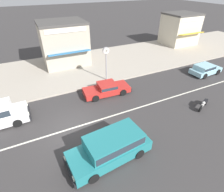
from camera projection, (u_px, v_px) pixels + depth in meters
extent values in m
plane|color=#383535|center=(72.00, 128.00, 12.19)|extent=(160.00, 160.00, 0.00)
cube|color=silver|center=(72.00, 128.00, 12.19)|extent=(50.40, 0.14, 0.01)
cube|color=#ADA393|center=(50.00, 73.00, 19.42)|extent=(68.00, 10.00, 0.15)
cube|color=red|center=(107.00, 90.00, 15.71)|extent=(4.23, 1.91, 0.48)
cube|color=red|center=(107.00, 85.00, 15.48)|extent=(1.65, 1.57, 0.42)
cube|color=#28333D|center=(107.00, 85.00, 15.48)|extent=(1.59, 1.60, 0.27)
cube|color=black|center=(128.00, 86.00, 16.42)|extent=(0.23, 1.61, 0.28)
cube|color=white|center=(125.00, 82.00, 16.74)|extent=(0.10, 0.24, 0.14)
cube|color=white|center=(130.00, 87.00, 15.85)|extent=(0.10, 0.24, 0.14)
cylinder|color=black|center=(116.00, 84.00, 16.77)|extent=(0.61, 0.26, 0.60)
cylinder|color=black|center=(123.00, 92.00, 15.56)|extent=(0.61, 0.26, 0.60)
cylinder|color=black|center=(91.00, 89.00, 15.98)|extent=(0.61, 0.26, 0.60)
cylinder|color=black|center=(96.00, 98.00, 14.77)|extent=(0.61, 0.26, 0.60)
cube|color=black|center=(29.00, 112.00, 13.18)|extent=(0.15, 1.80, 0.28)
cube|color=white|center=(27.00, 104.00, 13.45)|extent=(0.08, 0.24, 0.14)
cube|color=white|center=(28.00, 114.00, 12.49)|extent=(0.08, 0.24, 0.14)
cylinder|color=black|center=(17.00, 109.00, 13.51)|extent=(0.60, 0.23, 0.60)
cylinder|color=black|center=(17.00, 123.00, 12.21)|extent=(0.60, 0.23, 0.60)
cube|color=#93C6D6|center=(205.00, 70.00, 19.16)|extent=(3.54, 1.78, 0.48)
cube|color=#93C6D6|center=(205.00, 67.00, 18.76)|extent=(1.98, 1.54, 0.46)
cube|color=#28333D|center=(205.00, 67.00, 18.76)|extent=(1.90, 1.57, 0.29)
cube|color=black|center=(216.00, 68.00, 19.93)|extent=(0.20, 1.58, 0.28)
cube|color=white|center=(212.00, 65.00, 20.21)|extent=(0.09, 0.24, 0.14)
cube|color=white|center=(221.00, 68.00, 19.39)|extent=(0.09, 0.24, 0.14)
cylinder|color=black|center=(206.00, 67.00, 20.21)|extent=(0.61, 0.25, 0.60)
cylinder|color=black|center=(218.00, 72.00, 19.09)|extent=(0.61, 0.25, 0.60)
cylinder|color=black|center=(193.00, 71.00, 19.35)|extent=(0.61, 0.25, 0.60)
cylinder|color=black|center=(205.00, 76.00, 18.23)|extent=(0.61, 0.25, 0.60)
cube|color=teal|center=(109.00, 151.00, 9.94)|extent=(4.85, 2.29, 0.70)
cube|color=teal|center=(114.00, 140.00, 9.68)|extent=(3.31, 1.97, 0.70)
cube|color=#28333D|center=(114.00, 140.00, 9.68)|extent=(3.18, 2.00, 0.45)
cube|color=black|center=(69.00, 173.00, 9.04)|extent=(0.28, 1.85, 0.28)
cube|color=white|center=(74.00, 179.00, 8.38)|extent=(0.10, 0.25, 0.14)
cube|color=white|center=(65.00, 158.00, 9.33)|extent=(0.10, 0.25, 0.14)
cylinder|color=black|center=(93.00, 178.00, 8.80)|extent=(0.62, 0.27, 0.60)
cylinder|color=black|center=(80.00, 153.00, 10.09)|extent=(0.62, 0.27, 0.60)
cylinder|color=black|center=(139.00, 154.00, 10.04)|extent=(0.62, 0.27, 0.60)
cylinder|color=black|center=(122.00, 134.00, 11.33)|extent=(0.62, 0.27, 0.60)
cylinder|color=black|center=(201.00, 108.00, 13.62)|extent=(0.56, 0.29, 0.56)
cylinder|color=black|center=(206.00, 102.00, 14.36)|extent=(0.56, 0.29, 0.56)
cube|color=silver|center=(204.00, 103.00, 13.88)|extent=(1.01, 0.50, 0.18)
cube|color=black|center=(205.00, 101.00, 13.89)|extent=(0.60, 0.42, 0.12)
ellipsoid|color=silver|center=(204.00, 103.00, 13.68)|extent=(0.46, 0.37, 0.22)
cylinder|color=#232326|center=(203.00, 103.00, 13.36)|extent=(0.23, 0.53, 0.03)
cylinder|color=#9E9EA3|center=(106.00, 67.00, 17.15)|extent=(0.12, 0.12, 2.72)
cylinder|color=#9E9EA3|center=(106.00, 51.00, 16.22)|extent=(0.64, 0.18, 0.64)
cylinder|color=white|center=(106.00, 51.00, 16.15)|extent=(0.56, 0.02, 0.56)
cylinder|color=white|center=(106.00, 50.00, 16.29)|extent=(0.56, 0.02, 0.56)
cube|color=black|center=(106.00, 51.00, 16.14)|extent=(0.29, 0.01, 0.05)
cube|color=black|center=(106.00, 51.00, 16.14)|extent=(0.11, 0.01, 0.46)
cube|color=beige|center=(179.00, 30.00, 27.16)|extent=(4.68, 4.09, 4.26)
cube|color=#474442|center=(183.00, 14.00, 25.92)|extent=(4.78, 4.17, 0.24)
cube|color=gold|center=(191.00, 34.00, 25.40)|extent=(4.22, 0.90, 0.28)
cube|color=white|center=(193.00, 19.00, 24.60)|extent=(3.98, 0.08, 0.44)
cube|color=#B2A893|center=(64.00, 44.00, 20.40)|extent=(5.02, 4.36, 4.58)
cube|color=#474442|center=(61.00, 22.00, 19.07)|extent=(5.12, 4.44, 0.24)
cube|color=#286BA3|center=(70.00, 53.00, 18.63)|extent=(4.52, 0.90, 0.28)
cube|color=white|center=(66.00, 30.00, 17.65)|extent=(4.26, 0.08, 0.44)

